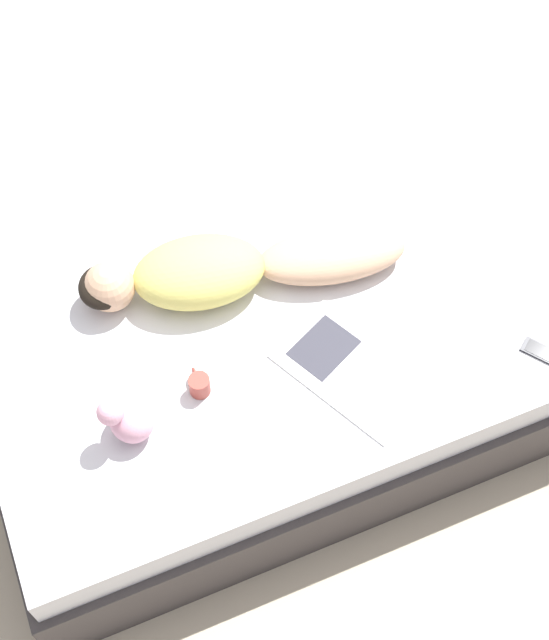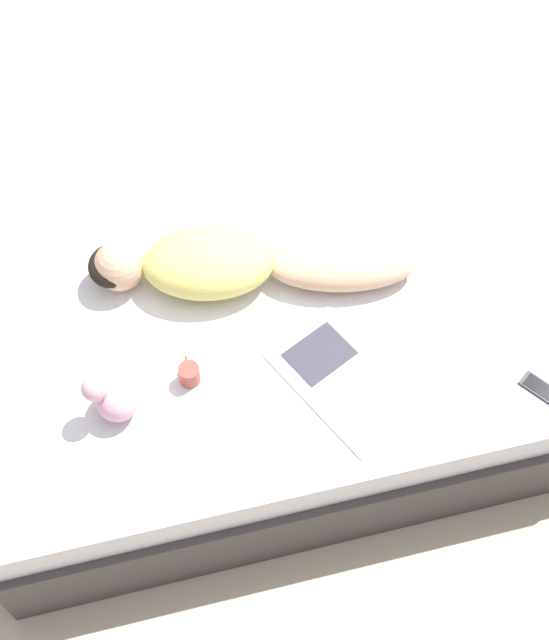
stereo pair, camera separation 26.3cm
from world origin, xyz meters
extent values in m
plane|color=#B7A88E|center=(0.00, 0.00, 0.00)|extent=(12.00, 12.00, 0.00)
cube|color=#383333|center=(0.00, 0.00, 0.17)|extent=(1.67, 2.23, 0.35)
cube|color=silver|center=(0.00, 0.00, 0.42)|extent=(1.61, 2.17, 0.15)
ellipsoid|color=tan|center=(0.01, -0.29, 0.57)|extent=(0.35, 0.60, 0.14)
ellipsoid|color=#D1C660|center=(0.10, 0.20, 0.59)|extent=(0.40, 0.54, 0.19)
ellipsoid|color=black|center=(0.17, 0.54, 0.59)|extent=(0.22, 0.21, 0.10)
sphere|color=tan|center=(0.17, 0.52, 0.59)|extent=(0.19, 0.19, 0.19)
cube|color=white|center=(-0.55, -0.23, 0.50)|extent=(0.37, 0.40, 0.01)
cube|color=white|center=(-0.31, -0.11, 0.50)|extent=(0.37, 0.40, 0.01)
cube|color=#2D2D38|center=(-0.31, -0.11, 0.50)|extent=(0.25, 0.27, 0.00)
cylinder|color=#993D33|center=(-0.30, 0.35, 0.53)|extent=(0.07, 0.07, 0.08)
cylinder|color=black|center=(-0.30, 0.35, 0.57)|extent=(0.06, 0.06, 0.00)
torus|color=#993D33|center=(-0.26, 0.35, 0.53)|extent=(0.06, 0.01, 0.06)
cube|color=black|center=(-0.63, -0.82, 0.50)|extent=(0.16, 0.14, 0.01)
cube|color=black|center=(-0.63, -0.82, 0.51)|extent=(0.13, 0.12, 0.00)
ellipsoid|color=#DB9EB2|center=(-0.35, 0.60, 0.57)|extent=(0.17, 0.15, 0.14)
sphere|color=#DB9EB2|center=(-0.35, 0.66, 0.66)|extent=(0.09, 0.09, 0.09)
camera|label=1|loc=(-1.73, 0.66, 3.23)|focal=50.00mm
camera|label=2|loc=(-1.81, 0.41, 3.23)|focal=50.00mm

